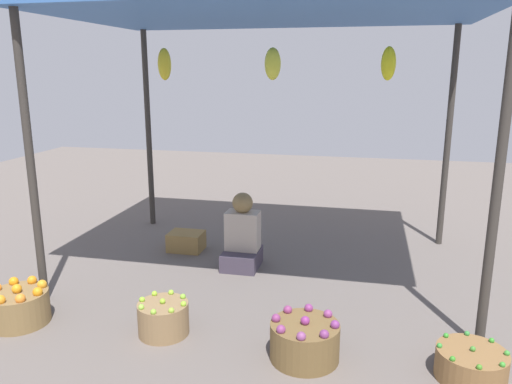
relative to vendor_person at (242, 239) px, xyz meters
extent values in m
plane|color=#645B56|center=(0.28, 0.02, -0.30)|extent=(14.00, 14.00, 0.00)
cylinder|color=#38332D|center=(-1.53, -1.14, 0.93)|extent=(0.07, 0.07, 2.46)
cylinder|color=#38332D|center=(2.08, -1.14, 0.93)|extent=(0.07, 0.07, 2.46)
cylinder|color=#38332D|center=(-1.53, 1.18, 0.93)|extent=(0.07, 0.07, 2.46)
cylinder|color=#38332D|center=(2.08, 1.18, 0.93)|extent=(0.07, 0.07, 2.46)
cube|color=#3E6FB6|center=(0.28, 0.02, 2.19)|extent=(3.91, 2.62, 0.04)
ellipsoid|color=yellow|center=(-0.78, 0.01, 1.74)|extent=(0.13, 0.13, 0.31)
ellipsoid|color=yellow|center=(0.31, -0.04, 1.74)|extent=(0.15, 0.15, 0.29)
ellipsoid|color=yellow|center=(1.35, -0.10, 1.74)|extent=(0.13, 0.13, 0.29)
cube|color=#403847|center=(0.00, -0.03, -0.21)|extent=(0.36, 0.44, 0.18)
cube|color=#B6A99B|center=(0.00, 0.02, 0.08)|extent=(0.34, 0.22, 0.40)
sphere|color=olive|center=(0.00, 0.02, 0.38)|extent=(0.21, 0.21, 0.21)
cylinder|color=olive|center=(-1.46, -1.56, -0.17)|extent=(0.47, 0.47, 0.26)
sphere|color=orange|center=(-1.46, -1.56, 0.00)|extent=(0.08, 0.08, 0.08)
sphere|color=orange|center=(-1.27, -1.56, -0.01)|extent=(0.08, 0.08, 0.08)
sphere|color=orange|center=(-1.32, -1.43, -0.01)|extent=(0.08, 0.08, 0.08)
sphere|color=orange|center=(-1.46, -1.37, -0.01)|extent=(0.08, 0.08, 0.08)
sphere|color=orange|center=(-1.59, -1.43, -0.01)|extent=(0.08, 0.08, 0.08)
sphere|color=orange|center=(-1.46, -1.75, -0.01)|extent=(0.08, 0.08, 0.08)
sphere|color=orange|center=(-1.32, -1.69, -0.01)|extent=(0.08, 0.08, 0.08)
cylinder|color=olive|center=(-0.26, -1.47, -0.17)|extent=(0.39, 0.39, 0.25)
sphere|color=#8EC431|center=(-0.26, -1.47, -0.03)|extent=(0.04, 0.04, 0.04)
sphere|color=#92C832|center=(-0.09, -1.47, -0.03)|extent=(0.04, 0.04, 0.04)
sphere|color=#82C337|center=(-0.14, -1.35, -0.03)|extent=(0.04, 0.04, 0.04)
sphere|color=#94CD35|center=(-0.26, -1.30, -0.03)|extent=(0.04, 0.04, 0.04)
sphere|color=#96D030|center=(-0.38, -1.35, -0.03)|extent=(0.04, 0.04, 0.04)
sphere|color=#8FD130|center=(-0.43, -1.47, -0.03)|extent=(0.04, 0.04, 0.04)
sphere|color=#8ECA40|center=(-0.38, -1.58, -0.03)|extent=(0.04, 0.04, 0.04)
sphere|color=#8CC13B|center=(-0.26, -1.63, -0.03)|extent=(0.04, 0.04, 0.04)
sphere|color=#94C038|center=(-0.14, -1.58, -0.03)|extent=(0.04, 0.04, 0.04)
cylinder|color=brown|center=(0.85, -1.57, -0.17)|extent=(0.49, 0.49, 0.27)
sphere|color=#862F79|center=(0.85, -1.57, -0.01)|extent=(0.06, 0.06, 0.06)
sphere|color=#7A3376|center=(1.05, -1.57, -0.01)|extent=(0.06, 0.06, 0.06)
sphere|color=#873976|center=(0.99, -1.43, -0.01)|extent=(0.06, 0.06, 0.06)
sphere|color=#823271|center=(0.85, -1.37, -0.01)|extent=(0.06, 0.06, 0.06)
sphere|color=#843468|center=(0.70, -1.43, -0.01)|extent=(0.06, 0.06, 0.06)
sphere|color=#7F3468|center=(0.64, -1.57, -0.01)|extent=(0.06, 0.06, 0.06)
sphere|color=#80376D|center=(0.70, -1.72, -0.01)|extent=(0.06, 0.06, 0.06)
sphere|color=#834177|center=(0.85, -1.78, -0.01)|extent=(0.06, 0.06, 0.06)
sphere|color=#76346D|center=(0.99, -1.72, -0.01)|extent=(0.06, 0.06, 0.06)
cylinder|color=brown|center=(1.95, -1.57, -0.20)|extent=(0.46, 0.46, 0.20)
sphere|color=#3F832E|center=(1.95, -1.57, -0.08)|extent=(0.04, 0.04, 0.04)
sphere|color=green|center=(2.15, -1.57, -0.08)|extent=(0.04, 0.04, 0.04)
sphere|color=#348F28|center=(2.09, -1.42, -0.08)|extent=(0.04, 0.04, 0.04)
sphere|color=#338636|center=(1.95, -1.36, -0.08)|extent=(0.04, 0.04, 0.04)
sphere|color=#329029|center=(1.80, -1.42, -0.08)|extent=(0.04, 0.04, 0.04)
sphere|color=#338932|center=(1.74, -1.57, -0.08)|extent=(0.04, 0.04, 0.04)
sphere|color=#378825|center=(1.80, -1.71, -0.08)|extent=(0.04, 0.04, 0.04)
sphere|color=#408123|center=(1.95, -1.77, -0.08)|extent=(0.04, 0.04, 0.04)
sphere|color=green|center=(2.09, -1.71, -0.08)|extent=(0.04, 0.04, 0.04)
cube|color=olive|center=(-0.74, 0.32, -0.19)|extent=(0.38, 0.30, 0.21)
camera|label=1|loc=(1.21, -4.73, 1.69)|focal=35.05mm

